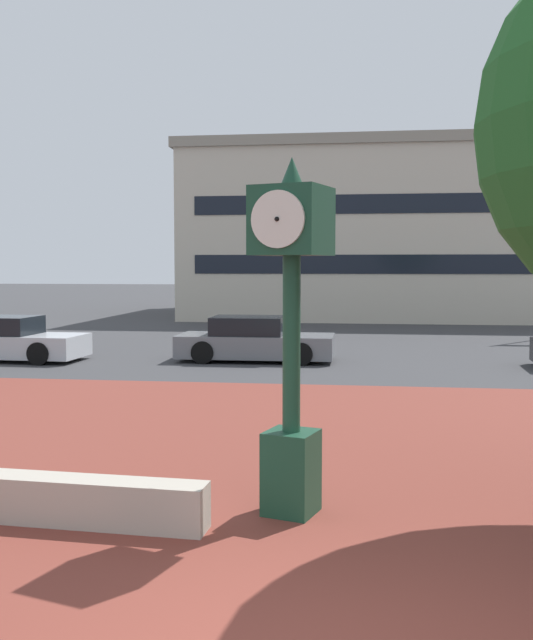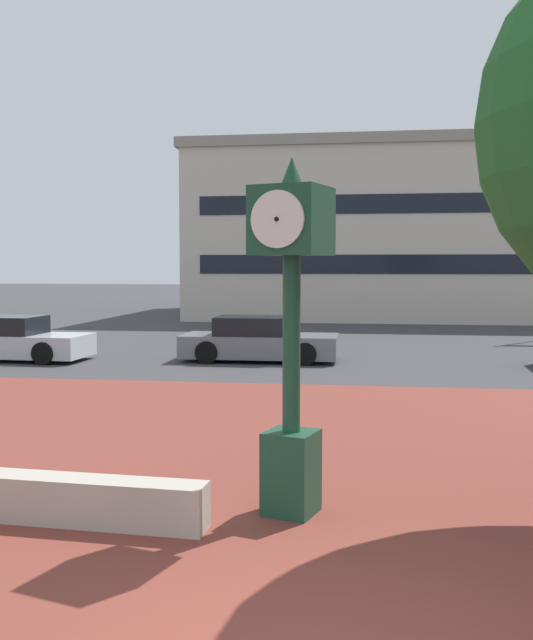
% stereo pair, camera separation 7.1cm
% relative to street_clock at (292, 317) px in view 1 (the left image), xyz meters
% --- Properties ---
extents(plaza_brick_paving, '(44.00, 16.19, 0.01)m').
position_rel_street_clock_xyz_m(plaza_brick_paving, '(0.73, 0.77, -2.19)').
color(plaza_brick_paving, brown).
rests_on(plaza_brick_paving, ground).
extents(planter_wall, '(3.22, 0.61, 0.50)m').
position_rel_street_clock_xyz_m(planter_wall, '(-2.40, -0.63, -1.95)').
color(planter_wall, '#ADA393').
rests_on(planter_wall, ground).
extents(street_clock, '(0.92, 0.94, 3.92)m').
position_rel_street_clock_xyz_m(street_clock, '(0.00, 0.00, 0.00)').
color(street_clock, '#19422D').
rests_on(street_clock, ground).
extents(car_street_near, '(4.47, 1.92, 1.28)m').
position_rel_street_clock_xyz_m(car_street_near, '(-2.36, 12.93, -1.63)').
color(car_street_near, slate).
rests_on(car_street_near, ground).
extents(car_street_far, '(4.46, 2.01, 1.28)m').
position_rel_street_clock_xyz_m(car_street_far, '(-9.50, 12.10, -1.63)').
color(car_street_far, '#B7BABF').
rests_on(car_street_far, ground).
extents(civic_building, '(20.78, 15.36, 8.93)m').
position_rel_street_clock_xyz_m(civic_building, '(1.81, 34.49, 2.28)').
color(civic_building, beige).
rests_on(civic_building, ground).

